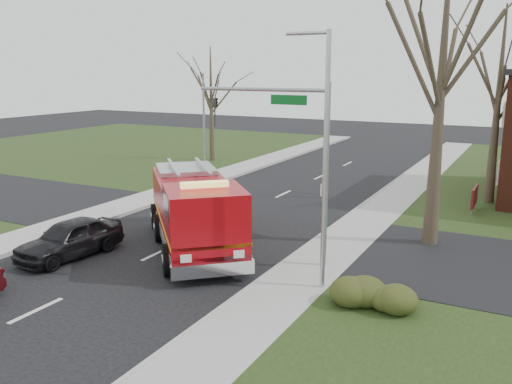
% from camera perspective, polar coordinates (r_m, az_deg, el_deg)
% --- Properties ---
extents(ground, '(120.00, 120.00, 0.00)m').
position_cam_1_polar(ground, '(22.24, -10.30, -6.38)').
color(ground, black).
rests_on(ground, ground).
extents(sidewalk_right, '(2.40, 80.00, 0.15)m').
position_cam_1_polar(sidewalk_right, '(19.22, 4.65, -9.07)').
color(sidewalk_right, '#9D9C97').
rests_on(sidewalk_right, ground).
extents(sidewalk_left, '(2.40, 80.00, 0.15)m').
position_cam_1_polar(sidewalk_left, '(26.35, -21.05, -3.84)').
color(sidewalk_left, '#9D9C97').
rests_on(sidewalk_left, ground).
extents(health_center_sign, '(0.12, 2.00, 1.40)m').
position_cam_1_polar(health_center_sign, '(29.77, 22.00, -0.48)').
color(health_center_sign, '#571415').
rests_on(health_center_sign, ground).
extents(hedge_corner, '(2.80, 2.00, 0.90)m').
position_cam_1_polar(hedge_corner, '(17.32, 12.04, -10.04)').
color(hedge_corner, '#303914').
rests_on(hedge_corner, lawn_right).
extents(bare_tree_near, '(6.00, 6.00, 12.00)m').
position_cam_1_polar(bare_tree_near, '(22.76, 19.05, 12.59)').
color(bare_tree_near, '#3E3224').
rests_on(bare_tree_near, ground).
extents(bare_tree_far, '(5.25, 5.25, 10.50)m').
position_cam_1_polar(bare_tree_far, '(31.55, 24.26, 10.33)').
color(bare_tree_far, '#3E3224').
rests_on(bare_tree_far, ground).
extents(bare_tree_left, '(4.50, 4.50, 9.00)m').
position_cam_1_polar(bare_tree_left, '(43.20, -4.76, 10.51)').
color(bare_tree_left, '#3E3224').
rests_on(bare_tree_left, ground).
extents(traffic_signal_mast, '(5.29, 0.18, 6.80)m').
position_cam_1_polar(traffic_signal_mast, '(19.78, 3.96, 5.46)').
color(traffic_signal_mast, gray).
rests_on(traffic_signal_mast, ground).
extents(streetlight_pole, '(1.48, 0.16, 8.40)m').
position_cam_1_polar(streetlight_pole, '(17.25, 7.14, 3.80)').
color(streetlight_pole, '#B7BABF').
rests_on(streetlight_pole, ground).
extents(utility_pole_far, '(0.14, 0.14, 7.00)m').
position_cam_1_polar(utility_pole_far, '(36.58, -5.49, 6.86)').
color(utility_pole_far, gray).
rests_on(utility_pole_far, ground).
extents(fire_engine, '(7.63, 8.03, 3.34)m').
position_cam_1_polar(fire_engine, '(22.14, -6.42, -2.24)').
color(fire_engine, '#A0070E').
rests_on(fire_engine, ground).
extents(parked_car_maroon, '(2.22, 4.58, 1.51)m').
position_cam_1_polar(parked_car_maroon, '(22.51, -19.01, -4.63)').
color(parked_car_maroon, black).
rests_on(parked_car_maroon, ground).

